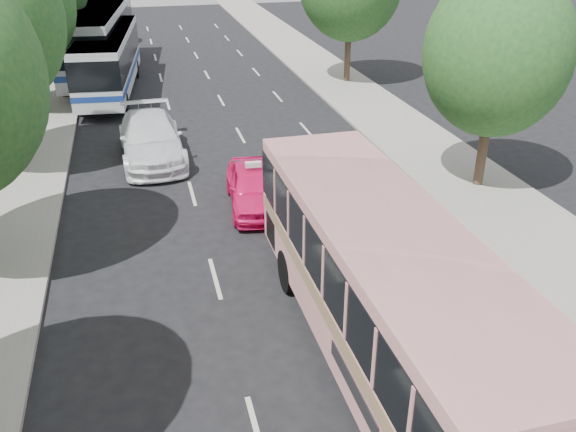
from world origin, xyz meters
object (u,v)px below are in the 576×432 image
object	(u,v)px
pink_bus	(385,278)
tour_coach_front	(108,57)
pink_taxi	(254,187)
white_pickup	(151,139)
tour_coach_rear	(98,36)

from	to	relation	value
pink_bus	tour_coach_front	distance (m)	26.11
pink_bus	pink_taxi	xyz separation A→B (m)	(-1.18, 8.80, -1.50)
pink_bus	white_pickup	distance (m)	15.12
pink_taxi	white_pickup	xyz separation A→B (m)	(-3.23, 5.60, 0.14)
white_pickup	tour_coach_rear	world-z (taller)	tour_coach_rear
pink_bus	white_pickup	size ratio (longest dim) A/B	1.85
pink_bus	white_pickup	xyz separation A→B (m)	(-4.41, 14.40, -1.36)
pink_bus	tour_coach_rear	xyz separation A→B (m)	(-6.69, 29.79, 0.23)
tour_coach_front	pink_taxi	bearing A→B (deg)	-67.76
pink_taxi	tour_coach_rear	distance (m)	21.77
tour_coach_front	pink_bus	bearing A→B (deg)	-70.77
white_pickup	tour_coach_front	xyz separation A→B (m)	(-1.68, 10.98, 1.18)
pink_taxi	tour_coach_front	world-z (taller)	tour_coach_front
pink_bus	tour_coach_front	world-z (taller)	pink_bus
pink_bus	pink_taxi	size ratio (longest dim) A/B	2.58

